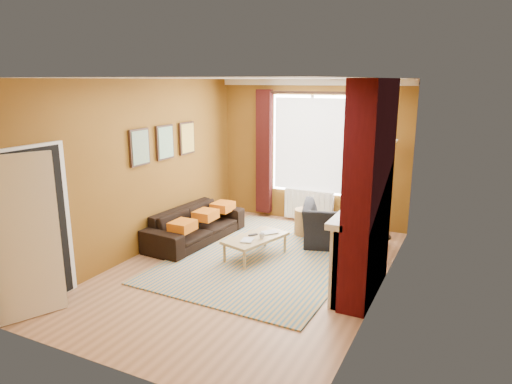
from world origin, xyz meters
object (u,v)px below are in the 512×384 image
at_px(armchair, 336,225).
at_px(coffee_table, 255,239).
at_px(sofa, 196,225).
at_px(floor_lamp, 389,161).
at_px(wicker_stool, 305,222).

height_order(armchair, coffee_table, armchair).
relative_size(sofa, armchair, 1.80).
xyz_separation_m(sofa, floor_lamp, (2.97, 1.62, 1.11)).
distance_m(coffee_table, wicker_stool, 1.44).
height_order(coffee_table, wicker_stool, wicker_stool).
relative_size(armchair, wicker_stool, 2.29).
bearing_deg(armchair, wicker_stool, -39.58).
bearing_deg(armchair, sofa, 4.00).
height_order(sofa, armchair, armchair).
bearing_deg(wicker_stool, coffee_table, -103.17).
bearing_deg(wicker_stool, sofa, -145.22).
distance_m(armchair, wicker_stool, 0.74).
bearing_deg(sofa, armchair, -65.77).
relative_size(sofa, wicker_stool, 4.13).
height_order(armchair, wicker_stool, armchair).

